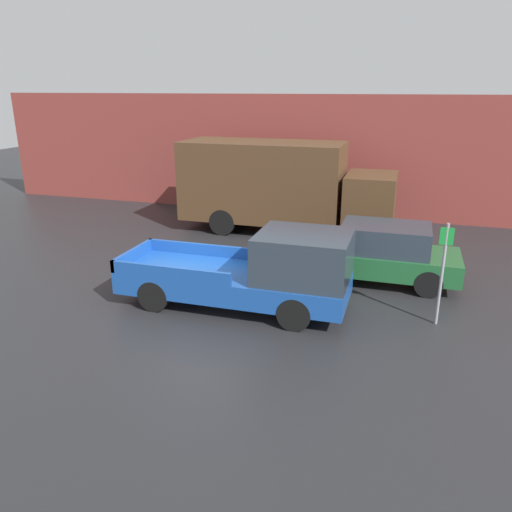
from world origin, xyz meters
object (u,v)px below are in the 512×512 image
object	(u,v)px
car	(381,253)
delivery_truck	(279,184)
pickup_truck	(258,272)
parking_sign	(443,269)

from	to	relation	value
car	delivery_truck	world-z (taller)	delivery_truck
pickup_truck	delivery_truck	bearing A→B (deg)	100.66
car	parking_sign	bearing A→B (deg)	-58.95
pickup_truck	car	xyz separation A→B (m)	(2.80, 2.85, -0.12)
pickup_truck	delivery_truck	world-z (taller)	delivery_truck
car	parking_sign	world-z (taller)	parking_sign
delivery_truck	car	bearing A→B (deg)	-45.81
delivery_truck	parking_sign	size ratio (longest dim) A/B	3.23
delivery_truck	parking_sign	bearing A→B (deg)	-50.09
pickup_truck	parking_sign	bearing A→B (deg)	5.12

